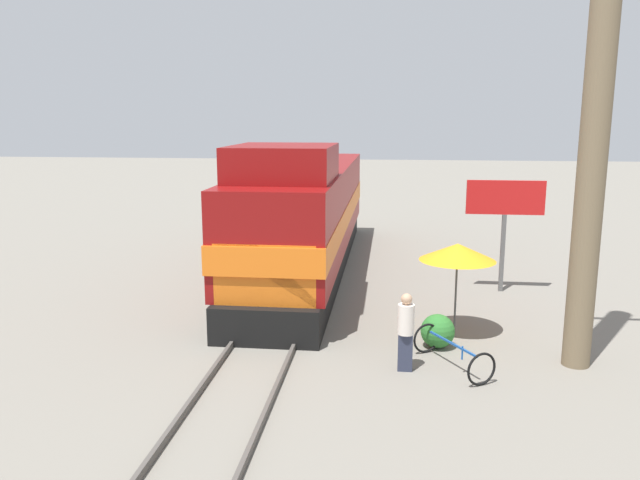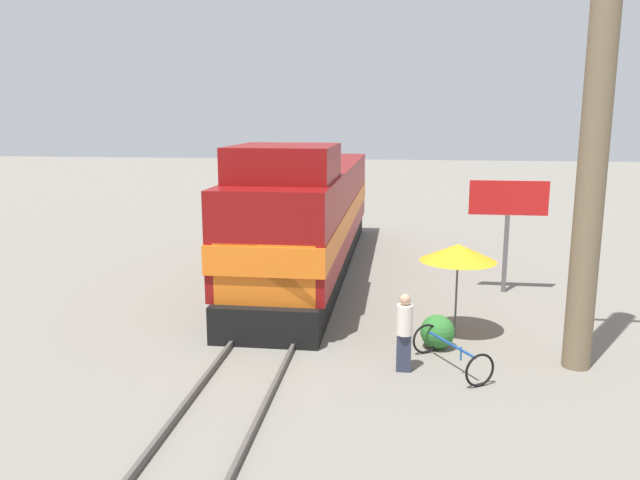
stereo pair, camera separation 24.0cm
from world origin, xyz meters
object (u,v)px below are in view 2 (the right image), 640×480
(billboard_sign, at_px, (508,207))
(person_bystander, at_px, (404,330))
(bicycle, at_px, (451,353))
(locomotive, at_px, (308,217))
(utility_pole, at_px, (599,84))
(vendor_umbrella, at_px, (458,253))

(billboard_sign, distance_m, person_bystander, 7.24)
(bicycle, bearing_deg, locomotive, 87.38)
(locomotive, xyz_separation_m, bicycle, (4.17, -7.72, -1.55))
(locomotive, height_order, person_bystander, locomotive)
(utility_pole, distance_m, person_bystander, 6.13)
(person_bystander, bearing_deg, billboard_sign, 64.96)
(vendor_umbrella, distance_m, billboard_sign, 4.45)
(vendor_umbrella, height_order, bicycle, vendor_umbrella)
(billboard_sign, relative_size, bicycle, 1.65)
(person_bystander, distance_m, bicycle, 1.14)
(utility_pole, height_order, billboard_sign, utility_pole)
(vendor_umbrella, bearing_deg, billboard_sign, 66.63)
(utility_pole, bearing_deg, bicycle, -169.38)
(utility_pole, bearing_deg, billboard_sign, 96.37)
(utility_pole, xyz_separation_m, vendor_umbrella, (-2.39, 1.61, -3.76))
(billboard_sign, bearing_deg, person_bystander, -115.04)
(locomotive, bearing_deg, utility_pole, -46.72)
(billboard_sign, distance_m, bicycle, 6.85)
(vendor_umbrella, distance_m, person_bystander, 2.87)
(locomotive, xyz_separation_m, vendor_umbrella, (4.42, -5.61, 0.14))
(billboard_sign, height_order, bicycle, billboard_sign)
(person_bystander, bearing_deg, bicycle, 12.50)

